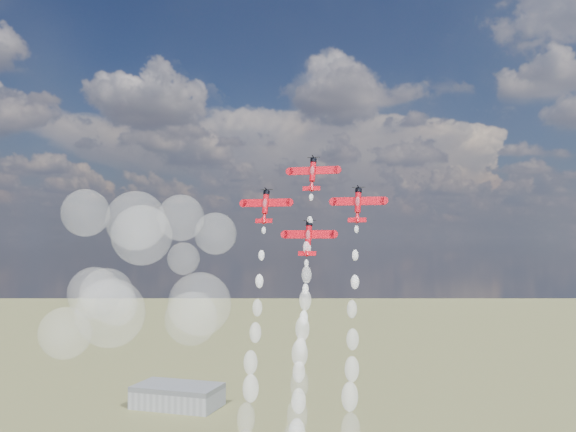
% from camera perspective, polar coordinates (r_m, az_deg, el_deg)
% --- Properties ---
extents(hangar, '(50.00, 28.00, 13.00)m').
position_cam_1_polar(hangar, '(381.96, -10.29, -16.21)').
color(hangar, gray).
rests_on(hangar, ground).
extents(plane_lead, '(12.76, 4.81, 8.96)m').
position_cam_1_polar(plane_lead, '(156.95, 2.32, 4.02)').
color(plane_lead, red).
rests_on(plane_lead, ground).
extents(plane_left, '(12.76, 4.81, 8.96)m').
position_cam_1_polar(plane_left, '(157.91, -2.13, 0.98)').
color(plane_left, red).
rests_on(plane_left, ground).
extents(plane_right, '(12.76, 4.81, 8.96)m').
position_cam_1_polar(plane_right, '(151.56, 6.55, 1.12)').
color(plane_right, red).
rests_on(plane_right, ground).
extents(plane_slot, '(12.76, 4.81, 8.96)m').
position_cam_1_polar(plane_slot, '(152.06, 1.92, -2.01)').
color(plane_slot, red).
rests_on(plane_slot, ground).
extents(smoke_trail_lead, '(5.37, 17.79, 60.19)m').
position_cam_1_polar(smoke_trail_lead, '(147.85, 0.97, -15.79)').
color(smoke_trail_lead, white).
rests_on(smoke_trail_lead, plane_lead).
extents(smoke_trail_left, '(5.65, 17.80, 60.52)m').
position_cam_1_polar(smoke_trail_left, '(151.89, -3.84, -18.70)').
color(smoke_trail_left, white).
rests_on(smoke_trail_left, plane_left).
extents(drifted_smoke_cloud, '(57.52, 40.62, 54.43)m').
position_cam_1_polar(drifted_smoke_cloud, '(206.01, -13.81, -5.61)').
color(drifted_smoke_cloud, white).
rests_on(drifted_smoke_cloud, ground).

